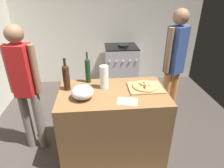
{
  "coord_description": "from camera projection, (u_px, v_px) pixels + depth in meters",
  "views": [
    {
      "loc": [
        -0.17,
        -1.32,
        1.96
      ],
      "look_at": [
        0.02,
        0.72,
        0.94
      ],
      "focal_mm": 30.92,
      "sensor_mm": 36.0,
      "label": 1
    }
  ],
  "objects": [
    {
      "name": "paper_towel_roll",
      "position": [
        104.0,
        77.0,
        2.24
      ],
      "size": [
        0.1,
        0.1,
        0.28
      ],
      "color": "white",
      "rests_on": "counter"
    },
    {
      "name": "stove",
      "position": [
        121.0,
        67.0,
        4.12
      ],
      "size": [
        0.66,
        0.62,
        0.94
      ],
      "color": "#B7B7BC",
      "rests_on": "ground_plane"
    },
    {
      "name": "mixing_bowl",
      "position": [
        83.0,
        92.0,
        2.05
      ],
      "size": [
        0.24,
        0.24,
        0.15
      ],
      "color": "#B2B2B7",
      "rests_on": "counter"
    },
    {
      "name": "wine_bottle_amber",
      "position": [
        88.0,
        70.0,
        2.38
      ],
      "size": [
        0.06,
        0.06,
        0.39
      ],
      "color": "#143819",
      "rests_on": "counter"
    },
    {
      "name": "wine_bottle_green",
      "position": [
        66.0,
        76.0,
        2.2
      ],
      "size": [
        0.08,
        0.08,
        0.38
      ],
      "color": "#331E0F",
      "rests_on": "counter"
    },
    {
      "name": "counter",
      "position": [
        113.0,
        123.0,
        2.42
      ],
      "size": [
        1.25,
        0.74,
        0.89
      ],
      "primitive_type": "cube",
      "color": "olive",
      "rests_on": "ground_plane"
    },
    {
      "name": "pizza",
      "position": [
        145.0,
        86.0,
        2.28
      ],
      "size": [
        0.3,
        0.3,
        0.03
      ],
      "color": "tan",
      "rests_on": "cutting_board"
    },
    {
      "name": "cutting_board",
      "position": [
        145.0,
        88.0,
        2.29
      ],
      "size": [
        0.4,
        0.32,
        0.02
      ],
      "primitive_type": "cube",
      "color": "tan",
      "rests_on": "counter"
    },
    {
      "name": "person_in_stripes",
      "position": [
        25.0,
        85.0,
        2.27
      ],
      "size": [
        0.38,
        0.23,
        1.64
      ],
      "color": "slate",
      "rests_on": "ground_plane"
    },
    {
      "name": "recipe_sheet",
      "position": [
        127.0,
        101.0,
        2.03
      ],
      "size": [
        0.24,
        0.2,
        0.0
      ],
      "primitive_type": "cube",
      "rotation": [
        0.0,
        0.0,
        -0.24
      ],
      "color": "white",
      "rests_on": "counter"
    },
    {
      "name": "kitchen_wall_rear",
      "position": [
        102.0,
        23.0,
        4.07
      ],
      "size": [
        4.25,
        0.1,
        2.6
      ],
      "primitive_type": "cube",
      "color": "silver",
      "rests_on": "ground_plane"
    },
    {
      "name": "ground_plane",
      "position": [
        107.0,
        115.0,
        3.34
      ],
      "size": [
        4.25,
        3.46,
        0.02
      ],
      "primitive_type": "cube",
      "color": "#3F3833"
    },
    {
      "name": "person_in_red",
      "position": [
        174.0,
        62.0,
        2.74
      ],
      "size": [
        0.34,
        0.29,
        1.74
      ],
      "color": "#D88C4C",
      "rests_on": "ground_plane"
    }
  ]
}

